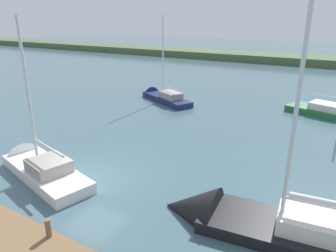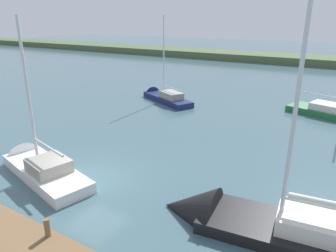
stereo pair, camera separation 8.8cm
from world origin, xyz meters
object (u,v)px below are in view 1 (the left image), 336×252
sailboat_far_left (36,167)px  sailboat_far_right (161,98)px  sailboat_mid_channel (253,225)px  mooring_post_near (48,228)px

sailboat_far_left → sailboat_far_right: bearing=-67.8°
sailboat_mid_channel → sailboat_far_right: (13.02, -14.36, 0.01)m
sailboat_far_right → sailboat_mid_channel: bearing=158.5°
sailboat_mid_channel → sailboat_far_left: (10.74, 1.07, 0.02)m
sailboat_far_right → sailboat_far_left: size_ratio=1.00×
sailboat_mid_channel → sailboat_far_left: sailboat_mid_channel is taller
mooring_post_near → sailboat_far_right: bearing=-67.9°
sailboat_far_right → sailboat_far_left: 15.61m
sailboat_mid_channel → sailboat_far_right: size_ratio=1.18×
sailboat_mid_channel → mooring_post_near: bearing=34.4°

